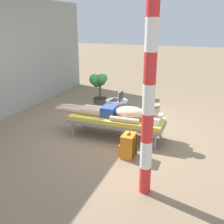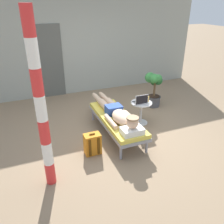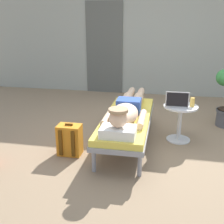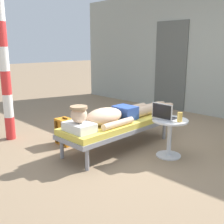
{
  "view_description": "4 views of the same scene",
  "coord_description": "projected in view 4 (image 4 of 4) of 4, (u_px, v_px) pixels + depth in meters",
  "views": [
    {
      "loc": [
        -4.7,
        -1.68,
        2.17
      ],
      "look_at": [
        -0.28,
        -0.01,
        0.53
      ],
      "focal_mm": 42.43,
      "sensor_mm": 36.0,
      "label": 1
    },
    {
      "loc": [
        -1.9,
        -3.99,
        2.59
      ],
      "look_at": [
        -0.38,
        -0.25,
        0.64
      ],
      "focal_mm": 37.02,
      "sensor_mm": 36.0,
      "label": 2
    },
    {
      "loc": [
        0.29,
        -3.67,
        1.7
      ],
      "look_at": [
        -0.39,
        -0.24,
        0.51
      ],
      "focal_mm": 45.03,
      "sensor_mm": 36.0,
      "label": 3
    },
    {
      "loc": [
        2.43,
        -2.85,
        1.48
      ],
      "look_at": [
        -0.37,
        -0.03,
        0.51
      ],
      "focal_mm": 43.59,
      "sensor_mm": 36.0,
      "label": 4
    }
  ],
  "objects": [
    {
      "name": "laptop",
      "position": [
        165.0,
        115.0,
        3.63
      ],
      "size": [
        0.31,
        0.24,
        0.23
      ],
      "color": "silver",
      "rests_on": "side_table"
    },
    {
      "name": "house_door_panel",
      "position": [
        170.0,
        66.0,
        6.37
      ],
      "size": [
        0.84,
        0.03,
        2.04
      ],
      "primitive_type": "cube",
      "color": "#545651",
      "rests_on": "ground"
    },
    {
      "name": "backpack",
      "position": [
        66.0,
        132.0,
        4.18
      ],
      "size": [
        0.3,
        0.26,
        0.42
      ],
      "color": "orange",
      "rests_on": "ground"
    },
    {
      "name": "drink_glass",
      "position": [
        180.0,
        117.0,
        3.51
      ],
      "size": [
        0.06,
        0.06,
        0.13
      ],
      "primitive_type": "cylinder",
      "color": "gold",
      "rests_on": "side_table"
    },
    {
      "name": "house_wall_back",
      "position": [
        212.0,
        52.0,
        5.73
      ],
      "size": [
        7.6,
        0.2,
        2.7
      ],
      "primitive_type": "cube",
      "color": "#999E93",
      "rests_on": "ground"
    },
    {
      "name": "lounge_chair",
      "position": [
        118.0,
        125.0,
        3.99
      ],
      "size": [
        0.63,
        1.83,
        0.42
      ],
      "color": "gray",
      "rests_on": "ground"
    },
    {
      "name": "person_reclining",
      "position": [
        116.0,
        114.0,
        3.92
      ],
      "size": [
        0.53,
        2.17,
        0.33
      ],
      "color": "white",
      "rests_on": "lounge_chair"
    },
    {
      "name": "porch_post",
      "position": [
        4.0,
        59.0,
        4.16
      ],
      "size": [
        0.15,
        0.15,
        2.57
      ],
      "color": "red",
      "rests_on": "ground"
    },
    {
      "name": "side_table",
      "position": [
        170.0,
        131.0,
        3.68
      ],
      "size": [
        0.48,
        0.48,
        0.52
      ],
      "color": "silver",
      "rests_on": "ground"
    },
    {
      "name": "ground_plane",
      "position": [
        131.0,
        150.0,
        3.98
      ],
      "size": [
        40.0,
        40.0,
        0.0
      ],
      "primitive_type": "plane",
      "color": "#8C7256"
    }
  ]
}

